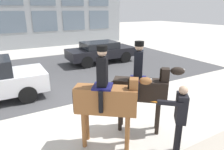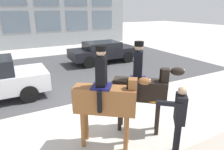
# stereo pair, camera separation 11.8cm
# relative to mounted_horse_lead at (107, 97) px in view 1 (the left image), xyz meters

# --- Properties ---
(ground_plane) EXTENTS (80.00, 80.00, 0.00)m
(ground_plane) POSITION_rel_mounted_horse_lead_xyz_m (0.47, 2.17, -1.33)
(ground_plane) COLOR beige
(road_surface) EXTENTS (18.18, 8.50, 0.01)m
(road_surface) POSITION_rel_mounted_horse_lead_xyz_m (0.47, 6.92, -1.32)
(road_surface) COLOR #444447
(road_surface) RESTS_ON ground_plane
(mounted_horse_lead) EXTENTS (1.63, 1.34, 2.57)m
(mounted_horse_lead) POSITION_rel_mounted_horse_lead_xyz_m (0.00, 0.00, 0.00)
(mounted_horse_lead) COLOR brown
(mounted_horse_lead) RESTS_ON ground_plane
(mounted_horse_companion) EXTENTS (1.61, 1.42, 2.56)m
(mounted_horse_companion) POSITION_rel_mounted_horse_lead_xyz_m (1.15, 0.15, -0.00)
(mounted_horse_companion) COLOR black
(mounted_horse_companion) RESTS_ON ground_plane
(pedestrian_bystander) EXTENTS (0.89, 0.56, 1.75)m
(pedestrian_bystander) POSITION_rel_mounted_horse_lead_xyz_m (1.30, -1.10, -0.30)
(pedestrian_bystander) COLOR black
(pedestrian_bystander) RESTS_ON ground_plane
(street_car_far_lane) EXTENTS (4.35, 1.86, 1.34)m
(street_car_far_lane) POSITION_rel_mounted_horse_lead_xyz_m (3.59, 7.58, -0.59)
(street_car_far_lane) COLOR black
(street_car_far_lane) RESTS_ON ground_plane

